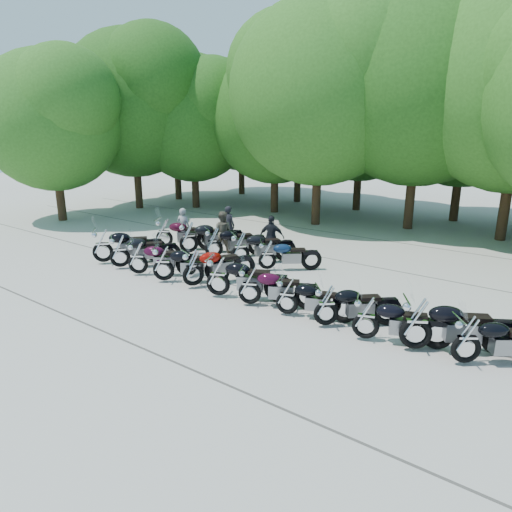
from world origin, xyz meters
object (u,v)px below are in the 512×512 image
Objects in this scene: motorcycle_1 at (120,250)px; rider_1 at (222,232)px; motorcycle_3 at (163,262)px; motorcycle_14 at (214,242)px; motorcycle_15 at (240,247)px; motorcycle_16 at (267,254)px; motorcycle_0 at (102,244)px; motorcycle_9 at (366,316)px; rider_3 at (229,225)px; motorcycle_12 at (164,232)px; motorcycle_13 at (189,236)px; motorcycle_6 at (250,285)px; motorcycle_7 at (287,295)px; rider_0 at (184,227)px; rider_2 at (272,237)px; motorcycle_2 at (138,257)px; motorcycle_8 at (326,304)px; motorcycle_11 at (467,338)px; motorcycle_10 at (417,322)px; motorcycle_5 at (218,275)px; motorcycle_4 at (193,267)px.

rider_1 is at bearing -73.96° from motorcycle_1.
motorcycle_3 is 3.00m from motorcycle_14.
motorcycle_16 is (1.14, 0.07, -0.08)m from motorcycle_15.
motorcycle_9 is (10.14, -0.08, -0.12)m from motorcycle_0.
motorcycle_1 is at bearing 83.97° from rider_3.
motorcycle_13 reaches higher than motorcycle_12.
motorcycle_12 reaches higher than motorcycle_15.
motorcycle_6 is 1.07× the size of motorcycle_7.
motorcycle_1 is 1.46× the size of rider_1.
rider_1 is 1.39m from rider_3.
motorcycle_3 is 4.67m from rider_0.
rider_2 is (4.31, 1.43, 0.12)m from motorcycle_12.
motorcycle_14 is at bearing 41.09° from motorcycle_7.
motorcycle_16 is at bearing 137.87° from rider_1.
motorcycle_2 is 3.05m from motorcycle_14.
motorcycle_2 reaches higher than motorcycle_8.
rider_3 is at bearing -30.39° from motorcycle_2.
motorcycle_7 is at bearing -143.88° from motorcycle_1.
motorcycle_6 is at bearing 54.34° from motorcycle_11.
motorcycle_11 is 12.34m from rider_0.
motorcycle_2 is 1.06× the size of motorcycle_11.
motorcycle_9 is 7.17m from rider_2.
motorcycle_7 is 1.16m from motorcycle_8.
motorcycle_3 reaches higher than motorcycle_6.
motorcycle_8 is 0.88× the size of motorcycle_10.
motorcycle_7 is at bearing -123.92° from motorcycle_3.
motorcycle_11 is at bearing -124.24° from motorcycle_3.
motorcycle_10 is 1.16× the size of motorcycle_16.
rider_0 reaches higher than motorcycle_12.
motorcycle_5 reaches higher than motorcycle_7.
motorcycle_3 is at bearing -146.24° from motorcycle_1.
motorcycle_10 is at bearing -113.90° from motorcycle_5.
motorcycle_2 is 0.93× the size of motorcycle_10.
motorcycle_10 is 1.55× the size of rider_0.
motorcycle_12 is at bearing 50.51° from motorcycle_16.
motorcycle_8 is at bearing -163.33° from motorcycle_13.
motorcycle_16 is (0.79, 2.77, -0.08)m from motorcycle_4.
motorcycle_14 is at bearing -34.34° from motorcycle_4.
motorcycle_4 is 1.48× the size of rider_3.
motorcycle_16 is at bearing -141.28° from motorcycle_13.
rider_1 reaches higher than motorcycle_9.
motorcycle_0 reaches higher than motorcycle_4.
rider_3 is at bearing 17.33° from motorcycle_6.
rider_2 is (1.65, 1.38, 0.14)m from motorcycle_14.
rider_1 reaches higher than rider_0.
rider_2 reaches higher than motorcycle_13.
motorcycle_9 is at bearing -125.45° from motorcycle_3.
motorcycle_5 is at bearing 129.36° from rider_3.
motorcycle_9 is (1.08, -0.11, -0.01)m from motorcycle_8.
motorcycle_13 is at bearing -119.05° from motorcycle_12.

